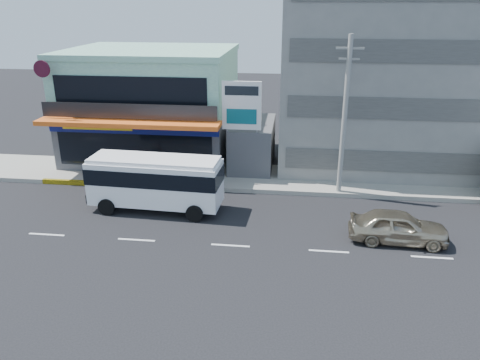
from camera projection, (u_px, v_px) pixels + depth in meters
The scene contains 11 objects.
ground at pixel (230, 246), 24.04m from camera, with size 120.00×120.00×0.00m, color black.
sidewalk at pixel (321, 181), 32.22m from camera, with size 70.00×5.00×0.30m, color gray.
shop_building at pixel (153, 107), 36.41m from camera, with size 12.40×11.70×8.00m.
concrete_building at pixel (393, 70), 34.28m from camera, with size 16.00×12.00×14.00m, color gray.
gap_structure at pixel (253, 145), 34.52m from camera, with size 3.00×6.00×3.50m, color #404044.
satellite_dish at pixel (252, 125), 32.93m from camera, with size 1.50×1.50×0.15m, color slate.
billboard at pixel (242, 111), 30.84m from camera, with size 2.60×0.18×6.90m.
utility_pole_near at pixel (344, 117), 28.36m from camera, with size 1.60×0.30×10.00m.
minibus at pixel (155, 179), 27.51m from camera, with size 7.91×3.05×3.26m.
sedan at pixel (398, 227), 24.16m from camera, with size 2.01×5.01×1.71m, color #B9AA8D.
motorcycle_rider at pixel (143, 180), 30.85m from camera, with size 1.69×0.70×2.12m.
Camera 1 is at (3.04, -20.99, 11.83)m, focal length 35.00 mm.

